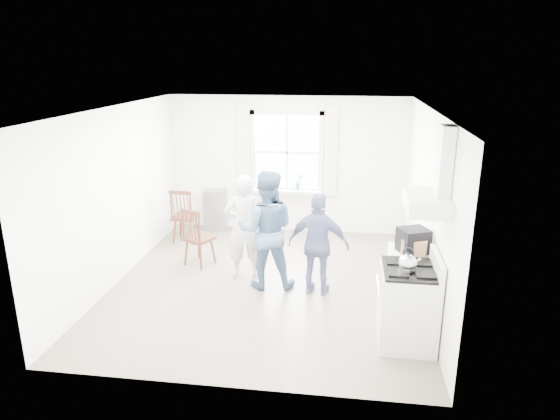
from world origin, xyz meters
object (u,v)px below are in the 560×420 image
at_px(stereo_stack, 413,240).
at_px(person_left, 244,227).
at_px(windsor_chair_a, 183,211).
at_px(low_cabinet, 407,282).
at_px(person_mid, 266,230).
at_px(person_right, 319,244).
at_px(gas_stove, 408,305).
at_px(windsor_chair_b, 194,231).

relative_size(stereo_stack, person_left, 0.27).
height_order(windsor_chair_a, person_left, person_left).
height_order(stereo_stack, person_left, person_left).
distance_m(windsor_chair_a, person_left, 1.91).
distance_m(low_cabinet, person_left, 2.54).
relative_size(person_left, person_mid, 0.92).
distance_m(person_mid, person_right, 0.79).
xyz_separation_m(windsor_chair_a, person_right, (2.56, -1.70, 0.13)).
height_order(gas_stove, low_cabinet, gas_stove).
bearing_deg(windsor_chair_b, person_left, -16.99).
bearing_deg(windsor_chair_b, gas_stove, -30.23).
distance_m(stereo_stack, person_left, 2.56).
xyz_separation_m(low_cabinet, person_mid, (-1.96, 0.59, 0.43)).
bearing_deg(person_mid, stereo_stack, 156.28).
xyz_separation_m(low_cabinet, windsor_chair_a, (-3.76, 2.16, 0.17)).
bearing_deg(person_left, low_cabinet, 145.54).
relative_size(gas_stove, low_cabinet, 1.24).
relative_size(windsor_chair_a, person_left, 0.62).
bearing_deg(stereo_stack, person_mid, 162.35).
xyz_separation_m(windsor_chair_b, person_mid, (1.27, -0.56, 0.28)).
bearing_deg(windsor_chair_a, person_right, -33.59).
height_order(person_left, person_mid, person_mid).
relative_size(person_mid, person_right, 1.18).
distance_m(windsor_chair_b, person_left, 0.94).
bearing_deg(low_cabinet, person_right, 159.13).
distance_m(gas_stove, person_mid, 2.32).
distance_m(windsor_chair_a, windsor_chair_b, 1.14).
bearing_deg(person_mid, gas_stove, 139.70).
height_order(windsor_chair_b, person_mid, person_mid).
bearing_deg(gas_stove, windsor_chair_a, 142.24).
distance_m(low_cabinet, person_mid, 2.09).
height_order(low_cabinet, windsor_chair_a, windsor_chair_a).
height_order(low_cabinet, person_right, person_right).
bearing_deg(gas_stove, person_left, 145.44).
relative_size(low_cabinet, person_right, 0.60).
xyz_separation_m(gas_stove, windsor_chair_a, (-3.69, 2.86, 0.13)).
bearing_deg(windsor_chair_a, person_left, -42.43).
bearing_deg(person_mid, windsor_chair_a, -47.23).
height_order(stereo_stack, windsor_chair_a, stereo_stack).
bearing_deg(stereo_stack, gas_stove, -98.23).
height_order(windsor_chair_a, person_right, person_right).
height_order(gas_stove, person_mid, person_mid).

